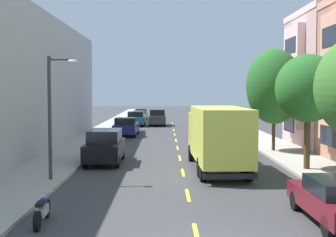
% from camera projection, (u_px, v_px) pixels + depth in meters
% --- Properties ---
extents(ground_plane, '(160.00, 160.00, 0.00)m').
position_uv_depth(ground_plane, '(175.00, 137.00, 41.16)').
color(ground_plane, '#38383A').
extents(sidewalk_left, '(3.20, 120.00, 0.14)m').
position_uv_depth(sidewalk_left, '(93.00, 138.00, 39.11)').
color(sidewalk_left, '#A39E93').
rests_on(sidewalk_left, ground_plane).
extents(sidewalk_right, '(3.20, 120.00, 0.14)m').
position_uv_depth(sidewalk_right, '(258.00, 138.00, 39.20)').
color(sidewalk_right, '#A39E93').
rests_on(sidewalk_right, ground_plane).
extents(lane_centerline_dashes, '(0.14, 47.20, 0.01)m').
position_uv_depth(lane_centerline_dashes, '(177.00, 144.00, 35.67)').
color(lane_centerline_dashes, yellow).
rests_on(lane_centerline_dashes, ground_plane).
extents(street_tree_second, '(3.33, 3.33, 5.88)m').
position_uv_depth(street_tree_second, '(308.00, 88.00, 23.30)').
color(street_tree_second, '#47331E').
rests_on(street_tree_second, sidewalk_right).
extents(street_tree_third, '(3.72, 3.72, 6.82)m').
position_uv_depth(street_tree_third, '(274.00, 86.00, 30.51)').
color(street_tree_third, '#47331E').
rests_on(street_tree_third, sidewalk_right).
extents(street_lamp, '(1.35, 0.28, 5.57)m').
position_uv_depth(street_lamp, '(54.00, 107.00, 20.51)').
color(street_lamp, '#38383D').
rests_on(street_lamp, sidewalk_left).
extents(delivery_box_truck, '(2.65, 8.26, 3.32)m').
position_uv_depth(delivery_box_truck, '(218.00, 135.00, 23.54)').
color(delivery_box_truck, '#D8D84C').
rests_on(delivery_box_truck, ground_plane).
extents(parked_hatchback_champagne, '(1.85, 4.05, 1.50)m').
position_uv_depth(parked_hatchback_champagne, '(220.00, 126.00, 43.57)').
color(parked_hatchback_champagne, tan).
rests_on(parked_hatchback_champagne, ground_plane).
extents(parked_pickup_teal, '(2.01, 5.30, 1.73)m').
position_uv_depth(parked_pickup_teal, '(136.00, 119.00, 53.83)').
color(parked_pickup_teal, '#195B60').
rests_on(parked_pickup_teal, ground_plane).
extents(parked_sedan_burgundy, '(1.87, 4.53, 1.43)m').
position_uv_depth(parked_sedan_burgundy, '(336.00, 199.00, 14.33)').
color(parked_sedan_burgundy, maroon).
rests_on(parked_sedan_burgundy, ground_plane).
extents(parked_hatchback_forest, '(1.80, 4.03, 1.50)m').
position_uv_depth(parked_hatchback_forest, '(141.00, 114.00, 65.55)').
color(parked_hatchback_forest, '#194C28').
rests_on(parked_hatchback_forest, ground_plane).
extents(parked_suv_black, '(1.99, 4.82, 1.93)m').
position_uv_depth(parked_suv_black, '(105.00, 146.00, 26.08)').
color(parked_suv_black, black).
rests_on(parked_suv_black, ground_plane).
extents(parked_wagon_sky, '(1.89, 4.73, 1.50)m').
position_uv_depth(parked_wagon_sky, '(208.00, 117.00, 57.24)').
color(parked_wagon_sky, '#7A9EC6').
rests_on(parked_wagon_sky, ground_plane).
extents(parked_pickup_navy, '(2.10, 5.34, 1.73)m').
position_uv_depth(parked_pickup_navy, '(126.00, 127.00, 41.93)').
color(parked_pickup_navy, navy).
rests_on(parked_pickup_navy, ground_plane).
extents(parked_hatchback_silver, '(1.86, 4.05, 1.50)m').
position_uv_depth(parked_hatchback_silver, '(139.00, 116.00, 60.10)').
color(parked_hatchback_silver, '#B2B5BA').
rests_on(parked_hatchback_silver, ground_plane).
extents(parked_suv_orange, '(1.96, 4.80, 1.93)m').
position_uv_depth(parked_suv_orange, '(212.00, 119.00, 51.22)').
color(parked_suv_orange, orange).
rests_on(parked_suv_orange, ground_plane).
extents(moving_charcoal_sedan, '(1.95, 4.80, 1.93)m').
position_uv_depth(moving_charcoal_sedan, '(158.00, 117.00, 54.06)').
color(moving_charcoal_sedan, '#333338').
rests_on(moving_charcoal_sedan, ground_plane).
extents(parked_motorcycle, '(0.62, 2.05, 0.90)m').
position_uv_depth(parked_motorcycle, '(42.00, 211.00, 14.25)').
color(parked_motorcycle, black).
rests_on(parked_motorcycle, ground_plane).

